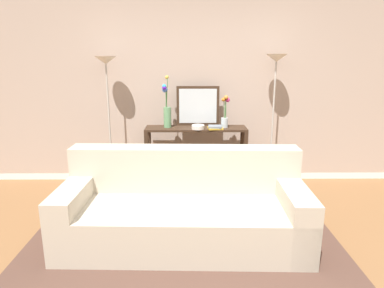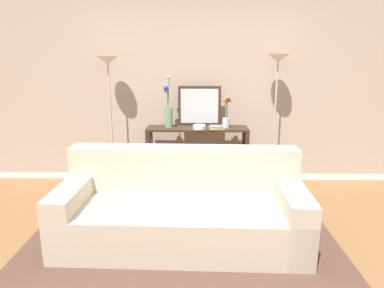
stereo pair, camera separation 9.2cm
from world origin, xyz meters
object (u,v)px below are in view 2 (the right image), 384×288
floor_lamp_right (277,85)px  book_stack (216,128)px  wall_mirror (199,106)px  vase_short_flowers (226,115)px  floor_lamp_left (109,86)px  book_row_under_console (173,183)px  vase_tall_flowers (168,110)px  console_table (197,147)px  fruit_bowl (199,127)px  couch (182,211)px

floor_lamp_right → book_stack: size_ratio=8.75×
wall_mirror → vase_short_flowers: (0.36, -0.16, -0.10)m
floor_lamp_left → floor_lamp_right: size_ratio=0.98×
book_row_under_console → vase_tall_flowers: bearing=159.2°
console_table → fruit_bowl: fruit_bowl is taller
console_table → book_row_under_console: console_table is taller
floor_lamp_right → vase_tall_flowers: size_ratio=2.63×
couch → wall_mirror: size_ratio=4.04×
vase_tall_flowers → book_row_under_console: vase_tall_flowers is taller
floor_lamp_right → book_stack: 0.96m
wall_mirror → floor_lamp_left: bearing=-172.7°
vase_tall_flowers → fruit_bowl: vase_tall_flowers is taller
console_table → floor_lamp_left: bearing=-179.7°
vase_tall_flowers → floor_lamp_left: bearing=-178.0°
floor_lamp_right → fruit_bowl: floor_lamp_right is taller
couch → book_row_under_console: size_ratio=5.14×
vase_short_flowers → book_row_under_console: 1.20m
fruit_bowl → book_stack: size_ratio=0.82×
vase_tall_flowers → book_stack: bearing=-11.1°
book_stack → book_row_under_console: book_stack is taller
couch → vase_tall_flowers: (-0.24, 1.45, 0.77)m
fruit_bowl → book_row_under_console: bearing=163.1°
fruit_bowl → wall_mirror: bearing=89.3°
couch → floor_lamp_left: 2.05m
floor_lamp_left → vase_tall_flowers: size_ratio=2.59×
floor_lamp_left → book_row_under_console: floor_lamp_left is taller
floor_lamp_left → vase_tall_flowers: 0.83m
fruit_bowl → vase_tall_flowers: bearing=162.6°
floor_lamp_left → fruit_bowl: (1.18, -0.10, -0.52)m
fruit_bowl → floor_lamp_right: bearing=5.8°
vase_tall_flowers → couch: bearing=-80.5°
floor_lamp_right → fruit_bowl: 1.14m
console_table → fruit_bowl: size_ratio=8.05×
console_table → book_row_under_console: 0.62m
fruit_bowl → console_table: bearing=103.2°
wall_mirror → vase_tall_flowers: size_ratio=0.85×
floor_lamp_left → fruit_bowl: floor_lamp_left is taller
console_table → vase_short_flowers: 0.58m
vase_short_flowers → fruit_bowl: 0.40m
couch → book_stack: bearing=73.4°
couch → console_table: (0.15, 1.43, 0.27)m
fruit_bowl → book_row_under_console: (-0.36, 0.11, -0.82)m
floor_lamp_left → floor_lamp_right: (2.18, 0.00, 0.02)m
fruit_bowl → book_stack: bearing=1.2°
vase_short_flowers → console_table: bearing=178.6°
floor_lamp_left → wall_mirror: size_ratio=3.06×
console_table → wall_mirror: bearing=79.1°
couch → vase_tall_flowers: vase_tall_flowers is taller
floor_lamp_left → book_row_under_console: size_ratio=3.90×
couch → vase_short_flowers: 1.67m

